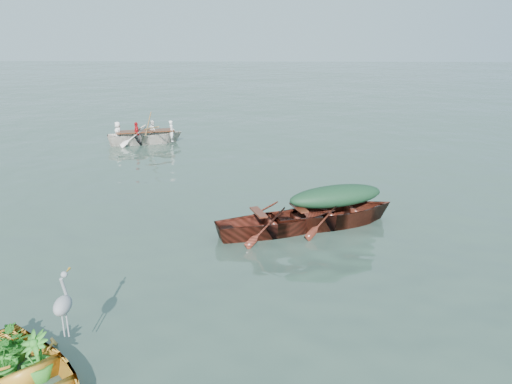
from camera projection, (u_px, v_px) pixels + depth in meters
ground at (272, 267)px, 10.10m from camera, size 140.00×140.00×0.00m
green_tarp_boat at (334, 225)px, 12.28m from camera, size 4.62×2.91×1.04m
open_wooden_boat at (279, 233)px, 11.80m from camera, size 4.37×2.71×0.96m
rowed_boat at (146, 144)px, 21.13m from camera, size 4.53×2.55×1.04m
green_tarp_cover at (336, 195)px, 12.04m from camera, size 2.54×1.60×0.52m
thwart_benches at (279, 213)px, 11.65m from camera, size 2.23×1.47×0.04m
heron at (64, 315)px, 6.74m from camera, size 0.48×0.48×0.92m
dinghy_weeds at (12, 326)px, 6.77m from camera, size 1.14×1.13×0.60m
rowers at (144, 123)px, 20.85m from camera, size 3.25×2.04×0.76m
oars at (145, 131)px, 20.96m from camera, size 1.36×2.66×0.06m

